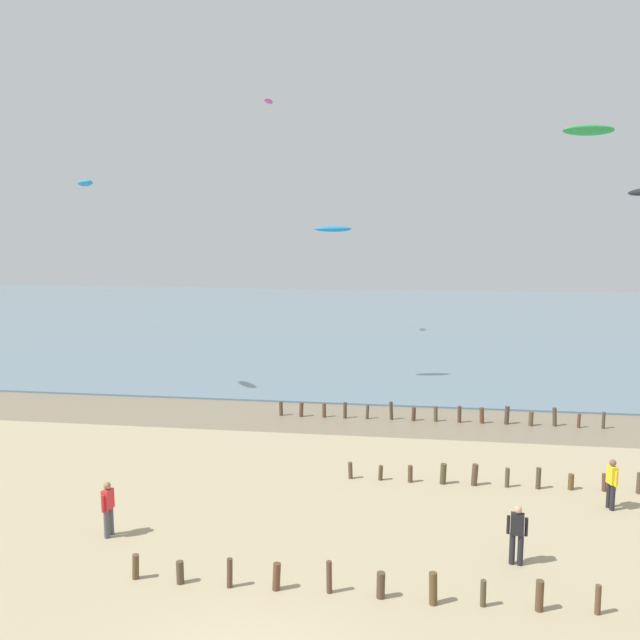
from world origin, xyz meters
The scene contains 12 objects.
wet_sand_strip centered at (0.00, 19.62, 0.00)m, with size 120.00×5.24×0.01m, color #84755B.
sea centered at (0.00, 57.25, 0.05)m, with size 160.00×70.00×0.10m, color slate.
groyne_near centered at (7.18, 4.08, 0.36)m, with size 22.26×0.37×0.86m.
groyne_mid centered at (8.97, 11.94, 0.35)m, with size 16.06×0.35×0.80m.
groyne_far centered at (4.59, 19.80, 0.39)m, with size 15.65×0.37×0.91m.
person_nearest_camera centered at (6.27, 6.29, 0.92)m, with size 0.56×0.28×1.71m.
person_by_waterline centered at (9.96, 10.48, 0.92)m, with size 0.30×0.55×1.71m.
person_left_flank centered at (-5.70, 6.27, 0.92)m, with size 0.28×0.56×1.71m.
kite_aloft_0 centered at (-8.82, 43.05, 20.02)m, with size 1.89×0.60×0.30m, color #E54C99.
kite_aloft_1 centered at (13.71, 30.89, 15.33)m, with size 3.15×1.01×0.50m, color green.
kite_aloft_5 centered at (-1.43, 27.06, 9.39)m, with size 2.22×0.71×0.36m, color #2384D1.
kite_aloft_6 centered at (-14.18, 21.81, 11.80)m, with size 2.11×0.67×0.34m, color #2384D1.
Camera 1 is at (3.25, -11.05, 9.13)m, focal length 36.00 mm.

